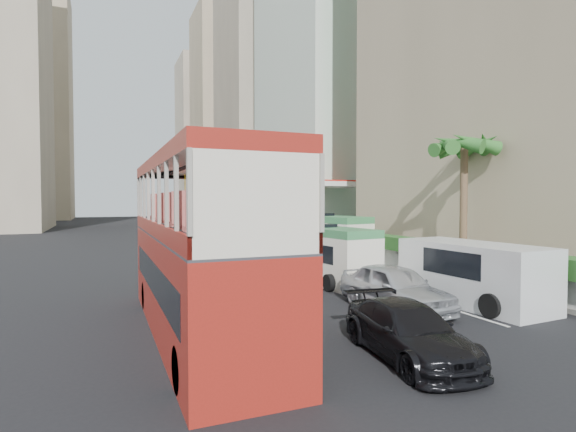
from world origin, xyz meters
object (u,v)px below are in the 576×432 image
minibus_near (326,255)px  palm_tree (464,210)px  car_black (408,358)px  panel_van_near (473,273)px  car_silver_lane_a (263,293)px  double_decker_bus (197,246)px  shell_station (325,212)px  van_asset (254,257)px  minibus_far (325,239)px  panel_van_far (264,235)px  car_silver_lane_b (395,310)px

minibus_near → palm_tree: bearing=-20.8°
car_black → panel_van_near: 7.04m
car_silver_lane_a → minibus_near: minibus_near is taller
car_silver_lane_a → panel_van_near: size_ratio=0.78×
double_decker_bus → minibus_near: size_ratio=1.88×
shell_station → palm_tree: bearing=-96.6°
shell_station → double_decker_bus: bearing=-124.8°
car_silver_lane_a → shell_station: 22.43m
van_asset → minibus_far: minibus_far is taller
car_black → panel_van_far: panel_van_far is taller
panel_van_near → car_silver_lane_a: bearing=140.6°
car_black → palm_tree: size_ratio=0.71×
car_silver_lane_a → car_silver_lane_b: 5.58m
car_silver_lane_b → panel_van_near: 3.48m
double_decker_bus → car_silver_lane_b: (6.86, -0.02, -2.53)m
panel_van_far → palm_tree: palm_tree is taller
minibus_far → car_silver_lane_a: bearing=-143.6°
minibus_far → car_black: bearing=-122.6°
van_asset → double_decker_bus: bearing=-103.1°
palm_tree → shell_station: bearing=83.4°
shell_station → panel_van_near: bearing=-104.1°
shell_station → panel_van_far: bearing=-174.9°
car_silver_lane_b → minibus_far: 12.80m
panel_van_near → palm_tree: size_ratio=0.88×
car_silver_lane_b → panel_van_near: panel_van_near is taller
shell_station → van_asset: bearing=-141.4°
car_silver_lane_a → car_silver_lane_b: size_ratio=0.92×
palm_tree → double_decker_bus: bearing=-163.8°
car_black → double_decker_bus: bearing=143.8°
palm_tree → car_black: bearing=-139.6°
car_silver_lane_a → van_asset: (3.34, 11.27, 0.00)m
car_silver_lane_b → car_black: 4.78m
car_silver_lane_b → panel_van_far: (3.12, 22.48, 0.92)m
panel_van_near → car_silver_lane_b: bearing=172.3°
double_decker_bus → palm_tree: (13.80, 4.00, 0.85)m
car_black → van_asset: size_ratio=0.94×
van_asset → shell_station: size_ratio=0.60×
van_asset → palm_tree: bearing=-49.2°
car_silver_lane_b → palm_tree: (6.94, 4.02, 3.38)m
minibus_far → panel_van_near: bearing=-103.3°
minibus_far → van_asset: bearing=122.2°
car_black → panel_van_near: panel_van_near is taller
car_black → van_asset: 20.02m
car_silver_lane_a → minibus_far: 10.37m
car_silver_lane_b → minibus_far: bearing=70.6°
car_silver_lane_a → palm_tree: size_ratio=0.68×
car_black → van_asset: (2.63, 19.84, 0.00)m
car_silver_lane_b → panel_van_far: bearing=79.0°
panel_van_near → shell_station: shell_station is taller
minibus_far → palm_tree: palm_tree is taller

